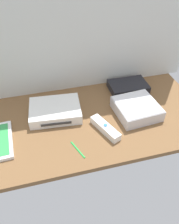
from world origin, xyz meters
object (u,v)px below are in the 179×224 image
remote_wand (105,128)px  stylus_pen (78,149)px  network_router (128,86)px  mini_computer (136,108)px  game_console (55,111)px

remote_wand → stylus_pen: (-12.52, -6.66, -1.16)cm
network_router → stylus_pen: size_ratio=2.01×
network_router → mini_computer: bearing=-100.2°
network_router → remote_wand: size_ratio=1.20×
mini_computer → network_router: 17.56cm
remote_wand → stylus_pen: size_ratio=1.68×
game_console → mini_computer: mini_computer is taller
network_router → remote_wand: bearing=-128.2°
game_console → network_router: bearing=19.5°
network_router → stylus_pen: 44.07cm
game_console → mini_computer: bearing=-8.1°
mini_computer → stylus_pen: 31.50cm
game_console → remote_wand: bearing=-34.8°
game_console → stylus_pen: game_console is taller
mini_computer → remote_wand: mini_computer is taller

